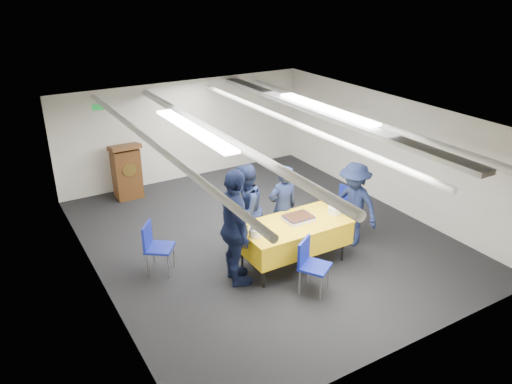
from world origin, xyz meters
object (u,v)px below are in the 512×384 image
at_px(podium, 127,171).
at_px(sailor_b, 245,210).
at_px(serving_table, 294,234).
at_px(chair_right, 344,205).
at_px(sailor_d, 353,204).
at_px(chair_left, 154,243).
at_px(sailor_c, 236,228).
at_px(sailor_a, 283,208).
at_px(sheet_cake, 298,218).
at_px(chair_near, 310,261).

relative_size(podium, sailor_b, 0.77).
relative_size(serving_table, podium, 1.45).
distance_m(chair_right, sailor_d, 0.54).
height_order(serving_table, sailor_d, sailor_d).
bearing_deg(podium, sailor_d, -54.86).
bearing_deg(chair_right, chair_left, 173.03).
height_order(sailor_b, sailor_c, sailor_c).
height_order(podium, sailor_c, sailor_c).
bearing_deg(sailor_d, chair_left, -118.68).
bearing_deg(sailor_c, sailor_a, -53.90).
xyz_separation_m(serving_table, chair_right, (1.48, 0.51, -0.03)).
relative_size(sheet_cake, sailor_b, 0.30).
bearing_deg(sheet_cake, chair_near, -113.05).
bearing_deg(chair_near, serving_table, 73.28).
xyz_separation_m(chair_near, sailor_c, (-0.84, 0.79, 0.42)).
xyz_separation_m(serving_table, sailor_c, (-1.07, 0.02, 0.39)).
relative_size(sailor_c, sailor_d, 1.23).
bearing_deg(sheet_cake, sailor_d, 0.49).
bearing_deg(chair_right, sailor_a, 178.20).
bearing_deg(podium, chair_left, -99.60).
xyz_separation_m(chair_left, sailor_a, (2.21, -0.39, 0.25)).
bearing_deg(chair_right, serving_table, -161.13).
relative_size(serving_table, sailor_b, 1.11).
bearing_deg(chair_right, chair_near, -143.37).
distance_m(sailor_c, sailor_d, 2.39).
height_order(chair_left, sailor_a, sailor_a).
bearing_deg(sailor_c, podium, 19.04).
bearing_deg(podium, sailor_b, -72.88).
relative_size(sheet_cake, sailor_c, 0.25).
bearing_deg(chair_near, chair_left, 137.12).
height_order(sheet_cake, sailor_d, sailor_d).
xyz_separation_m(sailor_a, sailor_c, (-1.21, -0.53, 0.17)).
bearing_deg(sailor_b, chair_left, -41.03).
xyz_separation_m(chair_left, sailor_d, (3.38, -0.89, 0.24)).
height_order(serving_table, sheet_cake, sheet_cake).
xyz_separation_m(chair_right, sailor_d, (-0.18, -0.45, 0.24)).
height_order(chair_near, sailor_d, sailor_d).
bearing_deg(sailor_b, chair_right, 139.25).
xyz_separation_m(serving_table, sailor_d, (1.31, 0.06, 0.21)).
bearing_deg(sailor_d, serving_table, -101.55).
distance_m(sheet_cake, chair_near, 0.93).
distance_m(sailor_b, sailor_d, 1.94).
height_order(sheet_cake, sailor_c, sailor_c).
bearing_deg(serving_table, sailor_c, 178.90).
relative_size(serving_table, sailor_c, 0.95).
distance_m(sheet_cake, sailor_b, 0.94).
bearing_deg(sheet_cake, sailor_c, -178.82).
relative_size(serving_table, chair_left, 2.08).
bearing_deg(sailor_c, sailor_b, -25.51).
xyz_separation_m(sheet_cake, chair_right, (1.37, 0.46, -0.28)).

